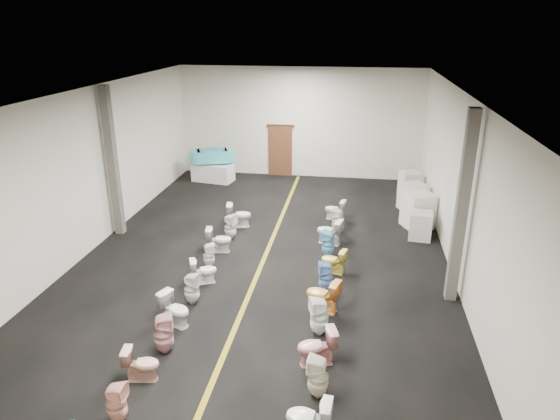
{
  "coord_description": "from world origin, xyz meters",
  "views": [
    {
      "loc": [
        2.36,
        -12.36,
        6.15
      ],
      "look_at": [
        0.27,
        1.0,
        1.04
      ],
      "focal_mm": 32.0,
      "sensor_mm": 36.0,
      "label": 1
    }
  ],
  "objects_px": {
    "toilet_left_10": "(239,215)",
    "toilet_right_11": "(335,210)",
    "toilet_right_8": "(328,244)",
    "toilet_right_7": "(333,261)",
    "toilet_right_1": "(308,419)",
    "toilet_right_3": "(317,347)",
    "toilet_left_6": "(203,271)",
    "bathtub": "(212,156)",
    "toilet_right_9": "(329,231)",
    "toilet_left_7": "(209,255)",
    "toilet_left_5": "(192,289)",
    "toilet_right_5": "(323,295)",
    "display_table": "(213,172)",
    "appliance_crate_c": "(413,197)",
    "toilet_left_3": "(164,334)",
    "toilet_left_8": "(219,240)",
    "appliance_crate_a": "(420,226)",
    "toilet_right_4": "(319,316)",
    "toilet_left_2": "(142,364)",
    "toilet_right_2": "(318,377)",
    "toilet_right_6": "(326,277)",
    "appliance_crate_d": "(409,184)",
    "toilet_left_1": "(117,403)",
    "appliance_crate_b": "(418,210)",
    "toilet_left_4": "(175,309)"
  },
  "relations": [
    {
      "from": "toilet_left_10",
      "to": "toilet_right_11",
      "type": "relative_size",
      "value": 1.13
    },
    {
      "from": "toilet_right_8",
      "to": "toilet_right_7",
      "type": "bearing_deg",
      "value": 30.14
    },
    {
      "from": "toilet_right_1",
      "to": "toilet_right_3",
      "type": "relative_size",
      "value": 0.97
    },
    {
      "from": "toilet_left_6",
      "to": "toilet_left_10",
      "type": "bearing_deg",
      "value": -24.3
    },
    {
      "from": "bathtub",
      "to": "toilet_right_9",
      "type": "xyz_separation_m",
      "value": [
        5.12,
        -5.52,
        -0.68
      ]
    },
    {
      "from": "toilet_left_7",
      "to": "toilet_right_7",
      "type": "height_order",
      "value": "toilet_left_7"
    },
    {
      "from": "toilet_left_5",
      "to": "toilet_right_5",
      "type": "bearing_deg",
      "value": -74.95
    },
    {
      "from": "toilet_left_5",
      "to": "toilet_right_8",
      "type": "xyz_separation_m",
      "value": [
        2.95,
        2.96,
        0.0
      ]
    },
    {
      "from": "toilet_right_5",
      "to": "toilet_right_11",
      "type": "xyz_separation_m",
      "value": [
        -0.01,
        5.65,
        -0.05
      ]
    },
    {
      "from": "display_table",
      "to": "toilet_right_11",
      "type": "bearing_deg",
      "value": -34.46
    },
    {
      "from": "toilet_left_7",
      "to": "toilet_right_3",
      "type": "relative_size",
      "value": 0.89
    },
    {
      "from": "appliance_crate_c",
      "to": "toilet_right_7",
      "type": "height_order",
      "value": "appliance_crate_c"
    },
    {
      "from": "toilet_left_3",
      "to": "toilet_left_10",
      "type": "bearing_deg",
      "value": -19.51
    },
    {
      "from": "toilet_left_7",
      "to": "toilet_left_8",
      "type": "relative_size",
      "value": 0.94
    },
    {
      "from": "appliance_crate_a",
      "to": "toilet_right_9",
      "type": "bearing_deg",
      "value": -163.07
    },
    {
      "from": "toilet_left_10",
      "to": "toilet_right_9",
      "type": "bearing_deg",
      "value": -117.21
    },
    {
      "from": "appliance_crate_a",
      "to": "toilet_left_7",
      "type": "xyz_separation_m",
      "value": [
        -5.76,
        -2.8,
        -0.08
      ]
    },
    {
      "from": "display_table",
      "to": "toilet_left_5",
      "type": "distance_m",
      "value": 9.62
    },
    {
      "from": "toilet_right_4",
      "to": "toilet_right_5",
      "type": "relative_size",
      "value": 1.08
    },
    {
      "from": "toilet_left_2",
      "to": "toilet_right_2",
      "type": "relative_size",
      "value": 0.82
    },
    {
      "from": "toilet_left_3",
      "to": "toilet_right_1",
      "type": "height_order",
      "value": "toilet_left_3"
    },
    {
      "from": "toilet_left_7",
      "to": "toilet_left_3",
      "type": "bearing_deg",
      "value": 159.88
    },
    {
      "from": "toilet_left_3",
      "to": "toilet_right_7",
      "type": "height_order",
      "value": "toilet_left_3"
    },
    {
      "from": "bathtub",
      "to": "toilet_left_3",
      "type": "height_order",
      "value": "bathtub"
    },
    {
      "from": "bathtub",
      "to": "toilet_left_7",
      "type": "relative_size",
      "value": 2.63
    },
    {
      "from": "toilet_left_5",
      "to": "toilet_right_6",
      "type": "distance_m",
      "value": 3.2
    },
    {
      "from": "appliance_crate_d",
      "to": "toilet_left_2",
      "type": "xyz_separation_m",
      "value": [
        -5.68,
        -11.39,
        -0.13
      ]
    },
    {
      "from": "appliance_crate_c",
      "to": "toilet_right_3",
      "type": "bearing_deg",
      "value": -106.17
    },
    {
      "from": "toilet_left_6",
      "to": "toilet_right_11",
      "type": "bearing_deg",
      "value": -55.97
    },
    {
      "from": "toilet_left_1",
      "to": "toilet_right_9",
      "type": "height_order",
      "value": "toilet_right_9"
    },
    {
      "from": "toilet_left_7",
      "to": "toilet_right_5",
      "type": "height_order",
      "value": "toilet_right_5"
    },
    {
      "from": "toilet_left_5",
      "to": "toilet_right_3",
      "type": "bearing_deg",
      "value": -107.89
    },
    {
      "from": "toilet_left_2",
      "to": "toilet_right_4",
      "type": "bearing_deg",
      "value": -66.34
    },
    {
      "from": "appliance_crate_d",
      "to": "toilet_right_9",
      "type": "xyz_separation_m",
      "value": [
        -2.68,
        -4.87,
        -0.07
      ]
    },
    {
      "from": "toilet_left_2",
      "to": "toilet_right_8",
      "type": "relative_size",
      "value": 0.85
    },
    {
      "from": "toilet_right_2",
      "to": "appliance_crate_c",
      "type": "bearing_deg",
      "value": 171.39
    },
    {
      "from": "bathtub",
      "to": "appliance_crate_c",
      "type": "xyz_separation_m",
      "value": [
        7.8,
        -2.23,
        -0.6
      ]
    },
    {
      "from": "toilet_right_1",
      "to": "toilet_right_4",
      "type": "distance_m",
      "value": 2.82
    },
    {
      "from": "toilet_left_2",
      "to": "toilet_left_7",
      "type": "height_order",
      "value": "toilet_left_7"
    },
    {
      "from": "appliance_crate_c",
      "to": "toilet_left_6",
      "type": "relative_size",
      "value": 1.4
    },
    {
      "from": "toilet_left_10",
      "to": "toilet_right_2",
      "type": "height_order",
      "value": "toilet_right_2"
    },
    {
      "from": "bathtub",
      "to": "toilet_right_11",
      "type": "distance_m",
      "value": 6.33
    },
    {
      "from": "toilet_left_1",
      "to": "toilet_right_7",
      "type": "relative_size",
      "value": 1.1
    },
    {
      "from": "toilet_right_3",
      "to": "appliance_crate_b",
      "type": "bearing_deg",
      "value": 142.26
    },
    {
      "from": "toilet_left_2",
      "to": "toilet_right_6",
      "type": "bearing_deg",
      "value": -48.04
    },
    {
      "from": "toilet_left_3",
      "to": "toilet_right_8",
      "type": "bearing_deg",
      "value": -51.06
    },
    {
      "from": "appliance_crate_c",
      "to": "toilet_left_5",
      "type": "height_order",
      "value": "appliance_crate_c"
    },
    {
      "from": "toilet_right_2",
      "to": "toilet_right_9",
      "type": "bearing_deg",
      "value": -172.56
    },
    {
      "from": "toilet_left_8",
      "to": "toilet_right_9",
      "type": "distance_m",
      "value": 3.23
    },
    {
      "from": "toilet_left_3",
      "to": "toilet_left_4",
      "type": "distance_m",
      "value": 0.98
    }
  ]
}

